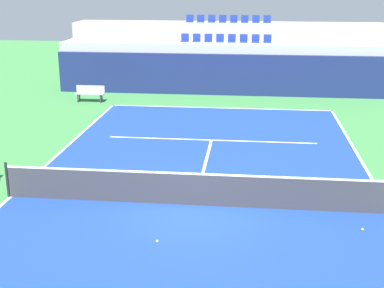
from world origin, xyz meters
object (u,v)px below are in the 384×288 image
player_bench (90,92)px  tennis_ball_1 (362,229)px  tennis_net (194,189)px  tennis_ball_0 (157,241)px

player_bench → tennis_ball_1: bearing=-50.7°
tennis_net → tennis_ball_1: 4.59m
tennis_net → tennis_ball_0: bearing=-105.9°
tennis_net → tennis_ball_1: (4.43, -1.11, -0.47)m
tennis_net → tennis_ball_1: bearing=-14.1°
tennis_ball_0 → tennis_ball_1: size_ratio=1.00×
tennis_ball_0 → tennis_ball_1: bearing=13.4°
tennis_net → player_bench: bearing=118.4°
tennis_net → tennis_ball_0: tennis_net is taller
tennis_ball_0 → tennis_ball_1: 5.24m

